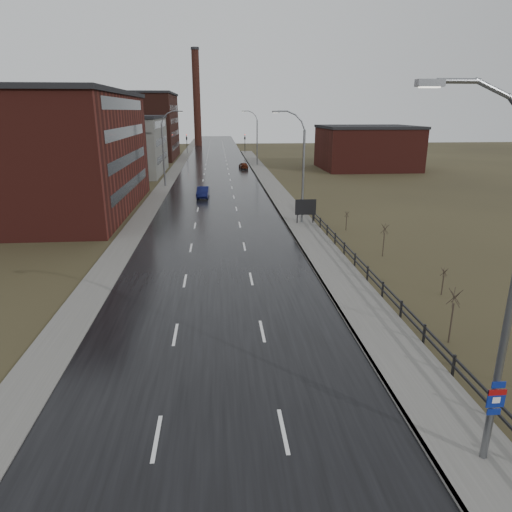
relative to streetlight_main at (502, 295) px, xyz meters
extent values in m
cube|color=black|center=(-8.47, 58.00, -6.03)|extent=(14.00, 300.00, 0.06)
cube|color=#595651|center=(0.13, 33.00, -5.97)|extent=(3.20, 180.00, 0.18)
cube|color=slate|center=(-1.39, 33.00, -5.97)|extent=(0.16, 180.00, 0.18)
cube|color=#595651|center=(-16.67, 58.00, -6.00)|extent=(2.40, 260.00, 0.12)
cube|color=#471914|center=(-29.47, 43.00, 0.44)|extent=(22.00, 28.00, 13.00)
cube|color=black|center=(-29.47, 43.00, 7.19)|extent=(22.44, 28.56, 0.50)
cube|color=black|center=(-18.49, 43.00, -3.06)|extent=(0.06, 22.40, 1.20)
cube|color=black|center=(-18.49, 43.00, -0.06)|extent=(0.06, 22.40, 1.20)
cube|color=black|center=(-18.49, 43.00, 2.94)|extent=(0.06, 22.40, 1.20)
cube|color=black|center=(-18.49, 43.00, 5.94)|extent=(0.06, 22.40, 1.20)
cube|color=slate|center=(-26.47, 76.00, -1.06)|extent=(16.00, 20.00, 10.00)
cube|color=black|center=(-26.47, 76.00, 4.19)|extent=(16.32, 20.40, 0.50)
cube|color=black|center=(-18.49, 76.00, -3.06)|extent=(0.06, 16.00, 1.20)
cube|color=black|center=(-18.49, 76.00, -0.06)|extent=(0.06, 16.00, 1.20)
cube|color=black|center=(-18.49, 76.00, 2.94)|extent=(0.06, 16.00, 1.20)
cube|color=#331611|center=(-31.47, 106.00, 1.44)|extent=(26.00, 24.00, 15.00)
cube|color=black|center=(-31.47, 106.00, 9.19)|extent=(26.52, 24.48, 0.50)
cube|color=black|center=(-18.49, 106.00, -3.06)|extent=(0.06, 19.20, 1.20)
cube|color=black|center=(-18.49, 106.00, -0.06)|extent=(0.06, 19.20, 1.20)
cube|color=black|center=(-18.49, 106.00, 2.94)|extent=(0.06, 19.20, 1.20)
cube|color=black|center=(-18.49, 106.00, 5.94)|extent=(0.06, 19.20, 1.20)
cube|color=#471914|center=(21.83, 80.00, -2.06)|extent=(18.00, 16.00, 8.00)
cube|color=black|center=(21.83, 80.00, 2.19)|extent=(18.36, 16.32, 0.50)
cylinder|color=#331611|center=(-14.47, 148.00, 8.94)|extent=(2.40, 2.40, 30.00)
cylinder|color=black|center=(-14.47, 148.00, 24.24)|extent=(2.70, 2.70, 0.80)
cylinder|color=slate|center=(0.33, 0.00, -1.06)|extent=(0.24, 0.24, 10.00)
cylinder|color=slate|center=(-1.22, 0.00, 5.76)|extent=(1.12, 0.14, 0.57)
cylinder|color=slate|center=(-2.19, 0.00, 5.95)|extent=(1.15, 0.14, 0.14)
cube|color=slate|center=(-2.94, 0.00, 5.90)|extent=(0.70, 0.28, 0.18)
cube|color=silver|center=(-2.94, 0.00, 5.80)|extent=(0.50, 0.20, 0.04)
cube|color=navy|center=(0.33, -0.12, -3.01)|extent=(0.45, 0.04, 0.22)
cube|color=navy|center=(0.33, -0.12, -3.51)|extent=(0.60, 0.04, 0.65)
cube|color=maroon|center=(0.33, -0.13, -3.28)|extent=(0.60, 0.04, 0.20)
cube|color=navy|center=(0.33, -0.12, -4.01)|extent=(0.45, 0.04, 0.22)
cube|color=silver|center=(0.33, -0.14, -3.56)|extent=(0.26, 0.02, 0.22)
cylinder|color=slate|center=(0.33, 34.00, -1.31)|extent=(0.24, 0.24, 9.50)
cylinder|color=slate|center=(0.16, 34.00, 3.84)|extent=(0.51, 0.14, 0.98)
cylinder|color=slate|center=(-0.32, 34.00, 4.56)|extent=(0.81, 0.14, 0.81)
cylinder|color=slate|center=(-1.03, 34.00, 5.04)|extent=(0.98, 0.14, 0.51)
cylinder|color=slate|center=(-1.87, 34.00, 5.20)|extent=(1.01, 0.14, 0.14)
cube|color=slate|center=(-2.56, 34.00, 5.15)|extent=(0.70, 0.28, 0.18)
cube|color=silver|center=(-2.56, 34.00, 5.05)|extent=(0.50, 0.20, 0.04)
cylinder|color=slate|center=(-16.47, 60.00, -1.31)|extent=(0.24, 0.24, 9.50)
cylinder|color=slate|center=(-16.30, 60.00, 3.84)|extent=(0.51, 0.14, 0.98)
cylinder|color=slate|center=(-15.83, 60.00, 4.56)|extent=(0.81, 0.14, 0.81)
cylinder|color=slate|center=(-15.11, 60.00, 5.04)|extent=(0.98, 0.14, 0.51)
cylinder|color=slate|center=(-14.27, 60.00, 5.20)|extent=(1.01, 0.14, 0.14)
cube|color=slate|center=(-13.59, 60.00, 5.15)|extent=(0.70, 0.28, 0.18)
cube|color=silver|center=(-13.59, 60.00, 5.05)|extent=(0.50, 0.20, 0.04)
cylinder|color=slate|center=(0.33, 88.00, -1.31)|extent=(0.24, 0.24, 9.50)
cylinder|color=slate|center=(0.16, 88.00, 3.84)|extent=(0.51, 0.14, 0.98)
cylinder|color=slate|center=(-0.32, 88.00, 4.56)|extent=(0.81, 0.14, 0.81)
cylinder|color=slate|center=(-1.03, 88.00, 5.04)|extent=(0.98, 0.14, 0.51)
cylinder|color=slate|center=(-1.87, 88.00, 5.20)|extent=(1.01, 0.14, 0.14)
cube|color=slate|center=(-2.56, 88.00, 5.15)|extent=(0.70, 0.28, 0.18)
cube|color=silver|center=(-2.56, 88.00, 5.05)|extent=(0.50, 0.20, 0.04)
cube|color=black|center=(1.83, 2.00, -5.51)|extent=(0.10, 0.10, 1.10)
cube|color=black|center=(1.83, 5.00, -5.51)|extent=(0.10, 0.10, 1.10)
cube|color=black|center=(1.83, 8.00, -5.51)|extent=(0.10, 0.10, 1.10)
cube|color=black|center=(1.83, 11.00, -5.51)|extent=(0.10, 0.10, 1.10)
cube|color=black|center=(1.83, 14.00, -5.51)|extent=(0.10, 0.10, 1.10)
cube|color=black|center=(1.83, 17.00, -5.51)|extent=(0.10, 0.10, 1.10)
cube|color=black|center=(1.83, 20.00, -5.51)|extent=(0.10, 0.10, 1.10)
cube|color=black|center=(1.83, 23.00, -5.51)|extent=(0.10, 0.10, 1.10)
cube|color=black|center=(1.83, 26.00, -5.51)|extent=(0.10, 0.10, 1.10)
cube|color=black|center=(1.83, 29.00, -5.51)|extent=(0.10, 0.10, 1.10)
cube|color=black|center=(1.83, 32.00, -5.51)|extent=(0.10, 0.10, 1.10)
cube|color=black|center=(1.83, 35.00, -5.51)|extent=(0.10, 0.10, 1.10)
cube|color=black|center=(1.83, 38.00, -5.51)|extent=(0.10, 0.10, 1.10)
cube|color=black|center=(1.83, 41.00, -5.51)|extent=(0.10, 0.10, 1.10)
cube|color=black|center=(1.83, 16.50, -5.11)|extent=(0.08, 53.00, 0.10)
cube|color=black|center=(1.83, 16.50, -5.51)|extent=(0.08, 53.00, 0.10)
cylinder|color=#382D23|center=(3.21, 8.07, -4.98)|extent=(0.08, 0.08, 2.16)
cylinder|color=#382D23|center=(3.26, 8.07, -3.57)|extent=(0.04, 0.72, 0.85)
cylinder|color=#382D23|center=(3.22, 8.12, -3.57)|extent=(0.68, 0.27, 0.86)
cylinder|color=#382D23|center=(3.17, 8.10, -3.57)|extent=(0.41, 0.61, 0.87)
cylinder|color=#382D23|center=(3.17, 8.04, -3.57)|extent=(0.41, 0.61, 0.87)
cylinder|color=#382D23|center=(3.22, 8.03, -3.57)|extent=(0.68, 0.27, 0.86)
cylinder|color=#382D23|center=(5.82, 14.18, -5.39)|extent=(0.08, 0.08, 1.34)
cylinder|color=#382D23|center=(5.87, 14.18, -4.52)|extent=(0.04, 0.46, 0.54)
cylinder|color=#382D23|center=(5.83, 14.23, -4.52)|extent=(0.44, 0.18, 0.54)
cylinder|color=#382D23|center=(5.78, 14.21, -4.52)|extent=(0.27, 0.39, 0.55)
cylinder|color=#382D23|center=(5.78, 14.15, -4.52)|extent=(0.27, 0.39, 0.55)
cylinder|color=#382D23|center=(5.83, 14.13, -4.52)|extent=(0.44, 0.18, 0.54)
cylinder|color=#382D23|center=(4.88, 22.44, -5.07)|extent=(0.08, 0.08, 1.98)
cylinder|color=#382D23|center=(4.93, 22.44, -3.78)|extent=(0.04, 0.67, 0.78)
cylinder|color=#382D23|center=(4.90, 22.49, -3.78)|extent=(0.63, 0.25, 0.79)
cylinder|color=#382D23|center=(4.84, 22.47, -3.78)|extent=(0.38, 0.56, 0.80)
cylinder|color=#382D23|center=(4.84, 22.41, -3.78)|extent=(0.38, 0.56, 0.80)
cylinder|color=#382D23|center=(4.90, 22.40, -3.78)|extent=(0.63, 0.25, 0.79)
cylinder|color=#382D23|center=(4.22, 31.03, -5.36)|extent=(0.08, 0.08, 1.41)
cylinder|color=#382D23|center=(4.27, 31.03, -4.44)|extent=(0.04, 0.48, 0.56)
cylinder|color=#382D23|center=(4.24, 31.07, -4.44)|extent=(0.46, 0.19, 0.57)
cylinder|color=#382D23|center=(4.18, 31.06, -4.44)|extent=(0.28, 0.41, 0.58)
cylinder|color=#382D23|center=(4.18, 31.00, -4.44)|extent=(0.28, 0.41, 0.58)
cylinder|color=#382D23|center=(4.24, 30.98, -4.44)|extent=(0.46, 0.19, 0.57)
cube|color=black|center=(-0.20, 33.80, -5.16)|extent=(0.10, 0.10, 1.80)
cube|color=black|center=(1.46, 33.80, -5.16)|extent=(0.10, 0.10, 1.80)
cube|color=silver|center=(0.63, 33.75, -4.21)|extent=(2.07, 0.08, 1.50)
cube|color=black|center=(0.63, 33.70, -4.21)|extent=(2.17, 0.04, 1.60)
cylinder|color=black|center=(-16.47, 118.00, -3.46)|extent=(0.16, 0.16, 5.20)
imported|color=black|center=(-16.47, 118.00, -1.31)|extent=(0.58, 2.73, 1.10)
sphere|color=#FF190C|center=(-16.47, 117.85, -1.01)|extent=(0.18, 0.18, 0.18)
cylinder|color=black|center=(-0.47, 118.00, -3.46)|extent=(0.16, 0.16, 5.20)
imported|color=black|center=(-0.47, 118.00, -1.31)|extent=(0.58, 2.73, 1.10)
sphere|color=#FF190C|center=(-0.47, 117.85, -1.01)|extent=(0.18, 0.18, 0.18)
imported|color=#0B0E38|center=(-10.35, 50.08, -5.34)|extent=(1.71, 4.44, 1.44)
imported|color=#4A1A0C|center=(-2.99, 81.92, -5.41)|extent=(1.97, 3.98, 1.31)
camera|label=1|loc=(-8.35, -11.88, 5.23)|focal=32.00mm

